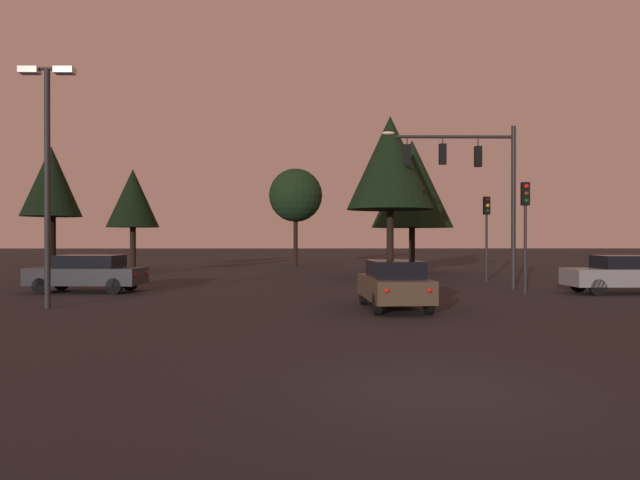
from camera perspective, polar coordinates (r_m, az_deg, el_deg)
The scene contains 13 objects.
ground_plane at distance 33.04m, azimuth 2.47°, elevation -3.63°, with size 168.00×168.00×0.00m, color black.
traffic_signal_mast_arm at distance 26.07m, azimuth 14.95°, elevation 6.36°, with size 5.86×0.37×7.11m.
traffic_light_corner_left at distance 30.07m, azimuth 16.24°, elevation 1.78°, with size 0.32×0.36×4.29m.
traffic_light_corner_right at distance 23.74m, azimuth 19.74°, elevation 2.34°, with size 0.31×0.36×4.39m.
car_nearside_lane at distance 18.07m, azimuth 7.37°, elevation -4.34°, with size 1.99×4.07×1.52m.
car_crossing_left at distance 25.30m, azimuth -22.09°, elevation -3.03°, with size 4.66×2.13×1.52m.
car_crossing_right at distance 25.90m, azimuth 28.11°, elevation -2.97°, with size 4.68×1.85×1.52m.
parking_lot_lamp_post at distance 20.16m, azimuth -25.48°, elevation 7.68°, with size 1.70×0.36×7.60m.
tree_behind_sign at distance 31.05m, azimuth 6.99°, elevation 7.60°, with size 4.65×4.65×8.73m.
tree_left_far at distance 37.24m, azimuth 9.13°, elevation 5.52°, with size 5.19×5.19×8.46m.
tree_center_horizon at distance 31.95m, azimuth -25.16°, elevation 5.19°, with size 2.93×2.93×6.84m.
tree_right_cluster at distance 44.69m, azimuth -2.44°, elevation 4.44°, with size 4.15×4.15×7.59m.
tree_lot_edge at distance 41.76m, azimuth -18.11°, elevation 3.94°, with size 3.56×3.56×6.97m.
Camera 1 is at (-1.77, -8.42, 2.24)m, focal length 32.20 mm.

